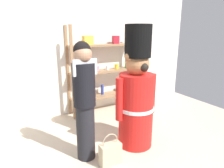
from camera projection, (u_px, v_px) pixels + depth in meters
name	position (u px, v px, depth m)	size (l,w,h in m)	color
back_wall	(59.00, 51.00, 3.89)	(6.40, 0.12, 2.60)	silver
merchandise_shelf	(102.00, 69.00, 4.19)	(1.46, 0.35, 1.80)	#93704C
teddy_bear_guard	(136.00, 96.00, 2.90)	(0.68, 0.53, 1.78)	red
person_shopper	(84.00, 98.00, 2.55)	(0.30, 0.29, 1.57)	black
shopping_bag	(110.00, 154.00, 2.58)	(0.28, 0.13, 0.44)	#C1AD89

